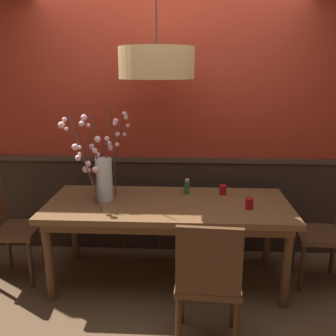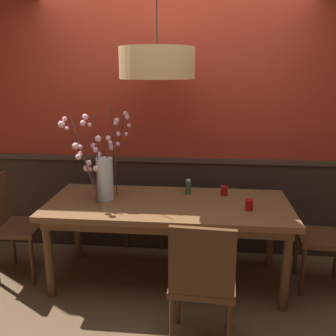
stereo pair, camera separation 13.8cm
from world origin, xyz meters
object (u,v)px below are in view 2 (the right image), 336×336
object	(u,v)px
dining_table	(168,211)
chair_far_side_left	(147,194)
chair_head_east_end	(333,232)
condiment_bottle	(188,187)
chair_far_side_right	(208,195)
chair_near_side_right	(202,279)
candle_holder_nearer_center	(224,191)
candle_holder_nearer_edge	(249,205)
chair_head_west_end	(11,220)
vase_with_blossoms	(103,171)
pendant_lamp	(157,63)

from	to	relation	value
dining_table	chair_far_side_left	bearing A→B (deg)	111.20
chair_head_east_end	condiment_bottle	size ratio (longest dim) A/B	6.49
chair_far_side_right	condiment_bottle	distance (m)	0.71
chair_near_side_right	candle_holder_nearer_center	xyz separation A→B (m)	(0.18, 1.07, 0.26)
chair_far_side_left	candle_holder_nearer_edge	xyz separation A→B (m)	(1.00, -0.94, 0.27)
chair_head_east_end	candle_holder_nearer_center	size ratio (longest dim) A/B	10.40
chair_head_west_end	chair_near_side_right	bearing A→B (deg)	-24.79
dining_table	chair_far_side_left	size ratio (longest dim) A/B	2.21
chair_far_side_right	chair_far_side_left	distance (m)	0.68
vase_with_blossoms	chair_head_west_end	bearing A→B (deg)	-175.95
dining_table	chair_head_east_end	world-z (taller)	chair_head_east_end
chair_far_side_left	chair_near_side_right	bearing A→B (deg)	-69.31
candle_holder_nearer_edge	condiment_bottle	size ratio (longest dim) A/B	0.66
candle_holder_nearer_center	condiment_bottle	world-z (taller)	condiment_bottle
candle_holder_nearer_center	pendant_lamp	world-z (taller)	pendant_lamp
vase_with_blossoms	pendant_lamp	size ratio (longest dim) A/B	0.76
condiment_bottle	chair_near_side_right	bearing A→B (deg)	-82.34
chair_far_side_right	condiment_bottle	world-z (taller)	chair_far_side_right
chair_head_west_end	condiment_bottle	size ratio (longest dim) A/B	6.69
chair_far_side_left	pendant_lamp	size ratio (longest dim) A/B	0.86
pendant_lamp	condiment_bottle	bearing A→B (deg)	32.46
chair_far_side_right	pendant_lamp	world-z (taller)	pendant_lamp
chair_far_side_left	chair_near_side_right	distance (m)	1.78
chair_head_east_end	chair_far_side_right	bearing A→B (deg)	141.59
dining_table	candle_holder_nearer_center	world-z (taller)	candle_holder_nearer_center
pendant_lamp	chair_far_side_right	bearing A→B (deg)	60.08
chair_head_east_end	candle_holder_nearer_edge	size ratio (longest dim) A/B	9.78
candle_holder_nearer_edge	pendant_lamp	xyz separation A→B (m)	(-0.77, 0.19, 1.12)
chair_head_east_end	chair_head_west_end	bearing A→B (deg)	-178.87
candle_holder_nearer_edge	pendant_lamp	distance (m)	1.37
chair_head_east_end	pendant_lamp	size ratio (longest dim) A/B	0.84
candle_holder_nearer_center	pendant_lamp	size ratio (longest dim) A/B	0.08
chair_head_west_end	candle_holder_nearer_edge	size ratio (longest dim) A/B	10.07
chair_head_east_end	vase_with_blossoms	world-z (taller)	vase_with_blossoms
chair_far_side_right	chair_head_west_end	bearing A→B (deg)	-153.51
chair_far_side_left	candle_holder_nearer_center	bearing A→B (deg)	-36.01
candle_holder_nearer_edge	dining_table	bearing A→B (deg)	170.22
chair_head_west_end	candle_holder_nearer_center	bearing A→B (deg)	7.94
chair_far_side_right	candle_holder_nearer_edge	size ratio (longest dim) A/B	10.14
chair_far_side_left	vase_with_blossoms	xyz separation A→B (m)	(-0.25, -0.80, 0.48)
candle_holder_nearer_edge	chair_head_east_end	bearing A→B (deg)	10.67
vase_with_blossoms	chair_near_side_right	bearing A→B (deg)	-44.53
vase_with_blossoms	condiment_bottle	world-z (taller)	vase_with_blossoms
chair_far_side_right	condiment_bottle	xyz separation A→B (m)	(-0.19, -0.62, 0.29)
vase_with_blossoms	candle_holder_nearer_center	xyz separation A→B (m)	(1.06, 0.21, -0.21)
chair_head_east_end	chair_far_side_left	xyz separation A→B (m)	(-1.73, 0.80, 0.01)
dining_table	vase_with_blossoms	xyz separation A→B (m)	(-0.57, 0.03, 0.34)
chair_far_side_left	chair_head_west_end	size ratio (longest dim) A/B	1.00
chair_head_east_end	candle_holder_nearer_center	bearing A→B (deg)	166.96
condiment_bottle	candle_holder_nearer_edge	bearing A→B (deg)	-34.60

